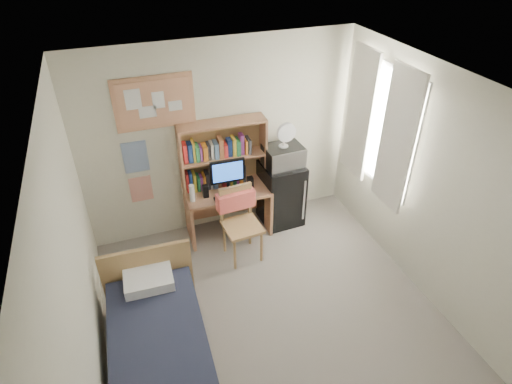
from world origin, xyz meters
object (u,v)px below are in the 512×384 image
object	(u,v)px
speaker_right	(250,183)
microwave	(283,156)
mini_fridge	(281,193)
bed	(161,359)
bulletin_board	(154,102)
desk_chair	(242,226)
monitor	(228,177)
desk_fan	(284,136)
desk	(228,211)
speaker_left	(206,191)

from	to	relation	value
speaker_right	microwave	world-z (taller)	microwave
mini_fridge	speaker_right	world-z (taller)	mini_fridge
mini_fridge	microwave	xyz separation A→B (m)	(0.00, -0.02, 0.60)
bed	microwave	bearing A→B (deg)	45.80
mini_fridge	bulletin_board	bearing A→B (deg)	167.47
desk_chair	mini_fridge	bearing A→B (deg)	31.81
bed	monitor	xyz separation A→B (m)	(1.25, 1.86, 0.68)
microwave	speaker_right	bearing A→B (deg)	-175.29
desk_chair	desk_fan	distance (m)	1.28
desk_chair	mini_fridge	size ratio (longest dim) A/B	1.07
desk	speaker_left	bearing A→B (deg)	-168.69
bulletin_board	mini_fridge	size ratio (longest dim) A/B	1.02
desk_chair	speaker_left	distance (m)	0.66
speaker_right	microwave	bearing A→B (deg)	9.31
bed	speaker_right	size ratio (longest dim) A/B	10.24
desk_chair	speaker_right	size ratio (longest dim) A/B	5.42
bulletin_board	bed	size ratio (longest dim) A/B	0.51
bed	speaker_left	size ratio (longest dim) A/B	10.84
monitor	bulletin_board	bearing A→B (deg)	157.61
desk	desk_fan	distance (m)	1.29
speaker_right	microwave	distance (m)	0.57
microwave	desk_fan	bearing A→B (deg)	0.00
bulletin_board	desk	world-z (taller)	bulletin_board
bulletin_board	desk_chair	size ratio (longest dim) A/B	0.96
microwave	desk	bearing A→B (deg)	176.81
desk	bed	world-z (taller)	desk
desk_chair	bed	size ratio (longest dim) A/B	0.53
desk_chair	speaker_right	distance (m)	0.62
monitor	desk_fan	size ratio (longest dim) A/B	1.51
desk	speaker_right	world-z (taller)	speaker_right
speaker_left	bed	bearing A→B (deg)	-114.73
monitor	bed	bearing A→B (deg)	-121.73
microwave	bulletin_board	bearing A→B (deg)	166.75
monitor	microwave	bearing A→B (deg)	5.77
desk	monitor	distance (m)	0.59
mini_fridge	desk_chair	bearing A→B (deg)	-146.24
desk_chair	bed	distance (m)	1.89
desk_chair	desk_fan	bearing A→B (deg)	30.78
bulletin_board	desk_fan	world-z (taller)	bulletin_board
bulletin_board	monitor	world-z (taller)	bulletin_board
desk_chair	mini_fridge	world-z (taller)	desk_chair
bulletin_board	mini_fridge	world-z (taller)	bulletin_board
desk	desk_chair	xyz separation A→B (m)	(0.02, -0.55, 0.15)
mini_fridge	speaker_left	world-z (taller)	mini_fridge
desk_chair	desk_fan	xyz separation A→B (m)	(0.76, 0.53, 0.88)
bulletin_board	microwave	size ratio (longest dim) A/B	1.90
desk	bed	size ratio (longest dim) A/B	0.60
mini_fridge	bed	size ratio (longest dim) A/B	0.50
bulletin_board	bed	world-z (taller)	bulletin_board
bed	desk_chair	bearing A→B (deg)	49.76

